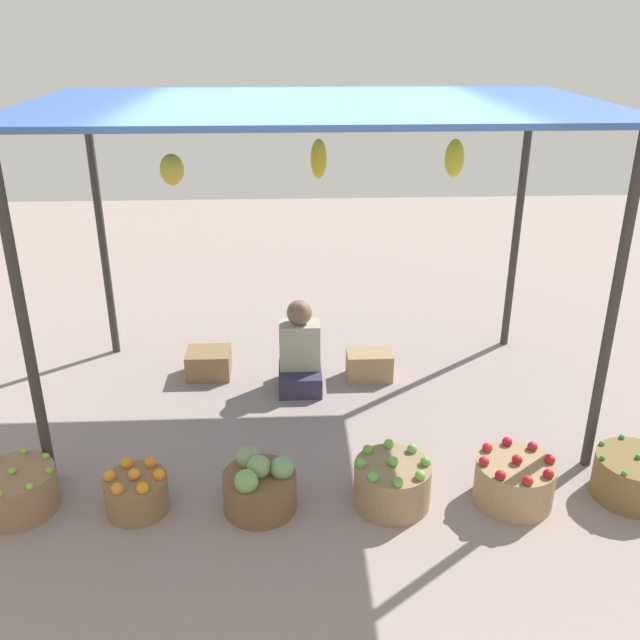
# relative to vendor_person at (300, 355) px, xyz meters

# --- Properties ---
(ground_plane) EXTENTS (14.00, 14.00, 0.00)m
(ground_plane) POSITION_rel_vendor_person_xyz_m (0.13, -0.24, -0.30)
(ground_plane) COLOR gray
(market_stall_structure) EXTENTS (4.02, 2.30, 2.37)m
(market_stall_structure) POSITION_rel_vendor_person_xyz_m (0.13, -0.23, 1.91)
(market_stall_structure) COLOR #38332D
(market_stall_structure) RESTS_ON ground
(vendor_person) EXTENTS (0.36, 0.44, 0.78)m
(vendor_person) POSITION_rel_vendor_person_xyz_m (0.00, 0.00, 0.00)
(vendor_person) COLOR #332F47
(vendor_person) RESTS_ON ground
(basket_limes) EXTENTS (0.51, 0.51, 0.31)m
(basket_limes) POSITION_rel_vendor_person_xyz_m (-1.84, -1.54, -0.16)
(basket_limes) COLOR #977250
(basket_limes) RESTS_ON ground
(basket_oranges) EXTENTS (0.40, 0.40, 0.30)m
(basket_oranges) POSITION_rel_vendor_person_xyz_m (-1.08, -1.58, -0.17)
(basket_oranges) COLOR olive
(basket_oranges) RESTS_ON ground
(basket_cabbages) EXTENTS (0.47, 0.47, 0.39)m
(basket_cabbages) POSITION_rel_vendor_person_xyz_m (-0.29, -1.60, -0.14)
(basket_cabbages) COLOR brown
(basket_cabbages) RESTS_ON ground
(basket_green_apples) EXTENTS (0.50, 0.50, 0.35)m
(basket_green_apples) POSITION_rel_vendor_person_xyz_m (0.56, -1.60, -0.15)
(basket_green_apples) COLOR #937855
(basket_green_apples) RESTS_ON ground
(basket_red_apples) EXTENTS (0.51, 0.51, 0.35)m
(basket_red_apples) POSITION_rel_vendor_person_xyz_m (1.35, -1.61, -0.15)
(basket_red_apples) COLOR #A0825C
(basket_red_apples) RESTS_ON ground
(basket_green_chilies) EXTENTS (0.51, 0.51, 0.32)m
(basket_green_chilies) POSITION_rel_vendor_person_xyz_m (2.15, -1.59, -0.15)
(basket_green_chilies) COLOR brown
(basket_green_chilies) RESTS_ON ground
(wooden_crate_near_vendor) EXTENTS (0.38, 0.32, 0.23)m
(wooden_crate_near_vendor) POSITION_rel_vendor_person_xyz_m (-0.80, 0.24, -0.18)
(wooden_crate_near_vendor) COLOR olive
(wooden_crate_near_vendor) RESTS_ON ground
(wooden_crate_stacked_rear) EXTENTS (0.39, 0.26, 0.24)m
(wooden_crate_stacked_rear) POSITION_rel_vendor_person_xyz_m (0.61, 0.12, -0.18)
(wooden_crate_stacked_rear) COLOR #A08559
(wooden_crate_stacked_rear) RESTS_ON ground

